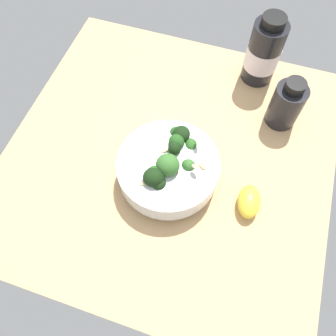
{
  "coord_description": "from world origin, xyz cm",
  "views": [
    {
      "loc": [
        34.49,
        10.99,
        62.62
      ],
      "look_at": [
        5.38,
        1.48,
        4.0
      ],
      "focal_mm": 36.12,
      "sensor_mm": 36.0,
      "label": 1
    }
  ],
  "objects": [
    {
      "name": "bottle_tall",
      "position": [
        -16.29,
        20.88,
        5.42
      ],
      "size": [
        6.75,
        6.75,
        12.05
      ],
      "color": "black",
      "rests_on": "ground_plane"
    },
    {
      "name": "ground_plane",
      "position": [
        0.0,
        0.0,
        -2.0
      ],
      "size": [
        68.28,
        68.28,
        4.01
      ],
      "primitive_type": "cube",
      "color": "tan"
    },
    {
      "name": "bottle_short",
      "position": [
        -27.38,
        13.37,
        7.5
      ],
      "size": [
        7.63,
        7.63,
        16.81
      ],
      "color": "black",
      "rests_on": "ground_plane"
    },
    {
      "name": "bowl_of_broccoli",
      "position": [
        5.27,
        1.5,
        4.16
      ],
      "size": [
        19.94,
        19.94,
        10.09
      ],
      "color": "white",
      "rests_on": "ground_plane"
    },
    {
      "name": "lemon_wedge",
      "position": [
        6.41,
        18.28,
        1.91
      ],
      "size": [
        7.48,
        5.17,
        3.82
      ],
      "primitive_type": "ellipsoid",
      "rotation": [
        0.0,
        0.0,
        3.27
      ],
      "color": "yellow",
      "rests_on": "ground_plane"
    }
  ]
}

